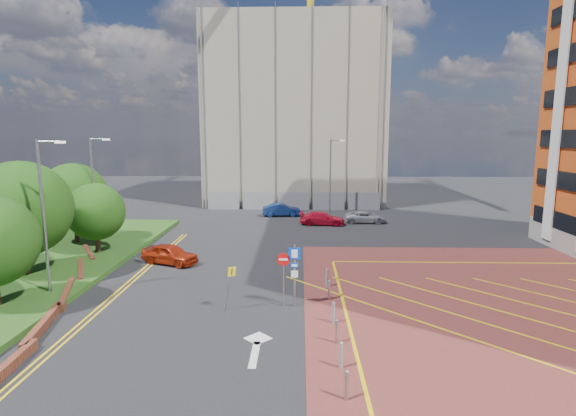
{
  "coord_description": "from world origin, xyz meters",
  "views": [
    {
      "loc": [
        0.77,
        -20.42,
        8.58
      ],
      "look_at": [
        0.11,
        3.58,
        4.59
      ],
      "focal_mm": 28.0,
      "sensor_mm": 36.0,
      "label": 1
    }
  ],
  "objects_px": {
    "warning_sign": "(229,283)",
    "car_silver_back": "(365,217)",
    "lamp_back": "(331,173)",
    "car_blue_back": "(282,210)",
    "lamp_left_near": "(44,211)",
    "tree_b": "(22,209)",
    "sign_cluster": "(290,269)",
    "car_red_left": "(170,254)",
    "lamp_left_far": "(94,187)",
    "tree_c": "(96,212)",
    "car_red_back": "(322,218)",
    "tree_d": "(74,196)"
  },
  "relations": [
    {
      "from": "car_red_left",
      "to": "warning_sign",
      "type": "bearing_deg",
      "value": -124.07
    },
    {
      "from": "car_blue_back",
      "to": "sign_cluster",
      "type": "bearing_deg",
      "value": 178.26
    },
    {
      "from": "tree_c",
      "to": "sign_cluster",
      "type": "relative_size",
      "value": 1.53
    },
    {
      "from": "car_blue_back",
      "to": "tree_c",
      "type": "bearing_deg",
      "value": 137.18
    },
    {
      "from": "tree_c",
      "to": "car_red_back",
      "type": "distance_m",
      "value": 20.17
    },
    {
      "from": "lamp_back",
      "to": "car_red_left",
      "type": "bearing_deg",
      "value": -121.28
    },
    {
      "from": "lamp_back",
      "to": "sign_cluster",
      "type": "height_order",
      "value": "lamp_back"
    },
    {
      "from": "car_red_left",
      "to": "car_red_back",
      "type": "relative_size",
      "value": 0.92
    },
    {
      "from": "warning_sign",
      "to": "car_red_left",
      "type": "relative_size",
      "value": 0.58
    },
    {
      "from": "lamp_back",
      "to": "car_blue_back",
      "type": "bearing_deg",
      "value": -158.64
    },
    {
      "from": "warning_sign",
      "to": "car_silver_back",
      "type": "height_order",
      "value": "warning_sign"
    },
    {
      "from": "tree_b",
      "to": "car_silver_back",
      "type": "relative_size",
      "value": 1.7
    },
    {
      "from": "lamp_left_far",
      "to": "car_blue_back",
      "type": "xyz_separation_m",
      "value": [
        13.24,
        13.94,
        -4.0
      ]
    },
    {
      "from": "warning_sign",
      "to": "car_blue_back",
      "type": "xyz_separation_m",
      "value": [
        1.47,
        25.58,
        -0.77
      ]
    },
    {
      "from": "tree_c",
      "to": "tree_d",
      "type": "relative_size",
      "value": 0.81
    },
    {
      "from": "tree_c",
      "to": "lamp_back",
      "type": "bearing_deg",
      "value": 45.68
    },
    {
      "from": "tree_c",
      "to": "lamp_back",
      "type": "height_order",
      "value": "lamp_back"
    },
    {
      "from": "sign_cluster",
      "to": "car_red_left",
      "type": "distance_m",
      "value": 11.05
    },
    {
      "from": "lamp_left_near",
      "to": "car_blue_back",
      "type": "xyz_separation_m",
      "value": [
        11.24,
        23.94,
        -4.0
      ]
    },
    {
      "from": "tree_b",
      "to": "lamp_left_far",
      "type": "distance_m",
      "value": 7.1
    },
    {
      "from": "tree_d",
      "to": "car_silver_back",
      "type": "distance_m",
      "value": 25.7
    },
    {
      "from": "lamp_left_near",
      "to": "sign_cluster",
      "type": "distance_m",
      "value": 13.04
    },
    {
      "from": "sign_cluster",
      "to": "warning_sign",
      "type": "height_order",
      "value": "sign_cluster"
    },
    {
      "from": "warning_sign",
      "to": "car_blue_back",
      "type": "relative_size",
      "value": 0.56
    },
    {
      "from": "sign_cluster",
      "to": "car_silver_back",
      "type": "xyz_separation_m",
      "value": [
        6.79,
        21.65,
        -1.4
      ]
    },
    {
      "from": "lamp_left_near",
      "to": "sign_cluster",
      "type": "height_order",
      "value": "lamp_left_near"
    },
    {
      "from": "car_blue_back",
      "to": "tree_d",
      "type": "bearing_deg",
      "value": 125.06
    },
    {
      "from": "lamp_back",
      "to": "car_red_left",
      "type": "xyz_separation_m",
      "value": [
        -11.98,
        -19.71,
        -3.7
      ]
    },
    {
      "from": "tree_c",
      "to": "lamp_left_near",
      "type": "relative_size",
      "value": 0.61
    },
    {
      "from": "lamp_left_far",
      "to": "tree_b",
      "type": "bearing_deg",
      "value": -98.77
    },
    {
      "from": "tree_b",
      "to": "sign_cluster",
      "type": "bearing_deg",
      "value": -14.26
    },
    {
      "from": "tree_c",
      "to": "tree_d",
      "type": "height_order",
      "value": "tree_d"
    },
    {
      "from": "tree_c",
      "to": "sign_cluster",
      "type": "bearing_deg",
      "value": -33.16
    },
    {
      "from": "lamp_left_far",
      "to": "sign_cluster",
      "type": "xyz_separation_m",
      "value": [
        14.72,
        -11.02,
        -2.71
      ]
    },
    {
      "from": "lamp_left_far",
      "to": "car_red_left",
      "type": "xyz_separation_m",
      "value": [
        6.52,
        -3.71,
        -4.0
      ]
    },
    {
      "from": "lamp_back",
      "to": "car_red_left",
      "type": "height_order",
      "value": "lamp_back"
    },
    {
      "from": "lamp_left_near",
      "to": "car_red_back",
      "type": "height_order",
      "value": "lamp_left_near"
    },
    {
      "from": "tree_d",
      "to": "car_red_left",
      "type": "xyz_separation_m",
      "value": [
        8.6,
        -4.71,
        -3.21
      ]
    },
    {
      "from": "car_silver_back",
      "to": "tree_d",
      "type": "bearing_deg",
      "value": 113.09
    },
    {
      "from": "tree_b",
      "to": "warning_sign",
      "type": "xyz_separation_m",
      "value": [
        12.84,
        -4.64,
        -2.81
      ]
    },
    {
      "from": "lamp_back",
      "to": "sign_cluster",
      "type": "relative_size",
      "value": 2.5
    },
    {
      "from": "tree_b",
      "to": "lamp_back",
      "type": "distance_m",
      "value": 30.21
    },
    {
      "from": "car_red_back",
      "to": "tree_d",
      "type": "bearing_deg",
      "value": 118.85
    },
    {
      "from": "tree_b",
      "to": "lamp_left_near",
      "type": "relative_size",
      "value": 0.84
    },
    {
      "from": "tree_d",
      "to": "car_silver_back",
      "type": "xyz_separation_m",
      "value": [
        23.59,
        9.63,
        -3.32
      ]
    },
    {
      "from": "car_blue_back",
      "to": "car_silver_back",
      "type": "distance_m",
      "value": 8.91
    },
    {
      "from": "tree_b",
      "to": "tree_c",
      "type": "bearing_deg",
      "value": 68.2
    },
    {
      "from": "tree_b",
      "to": "lamp_left_far",
      "type": "relative_size",
      "value": 0.84
    },
    {
      "from": "car_red_left",
      "to": "sign_cluster",
      "type": "bearing_deg",
      "value": -109.25
    },
    {
      "from": "lamp_left_near",
      "to": "tree_b",
      "type": "bearing_deg",
      "value": 135.75
    }
  ]
}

